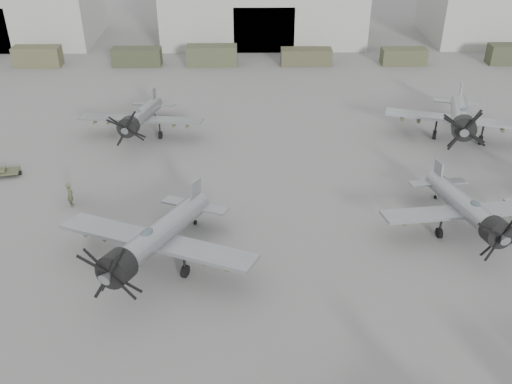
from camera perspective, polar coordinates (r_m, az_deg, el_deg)
ground at (r=31.65m, az=3.59°, el=-17.29°), size 220.00×220.00×0.00m
hangar_center at (r=85.17m, az=0.69°, el=17.95°), size 29.00×14.80×8.70m
support_truck_1 at (r=79.03m, az=-21.01°, el=12.55°), size 5.84×2.20×2.47m
support_truck_2 at (r=75.77m, az=-11.82°, el=13.09°), size 6.15×2.20×2.22m
support_truck_3 at (r=74.55m, az=-4.43°, el=13.47°), size 6.36×2.20×2.51m
support_truck_4 at (r=74.85m, az=5.04°, el=13.33°), size 6.41×2.20×2.05m
support_truck_5 at (r=77.11m, az=14.55°, el=13.00°), size 5.66×2.20×2.02m
support_truck_6 at (r=81.58m, az=23.98°, el=12.49°), size 5.23×2.20×2.48m
aircraft_mid_1 at (r=36.75m, az=-10.23°, el=-4.71°), size 13.27×11.99×5.38m
aircraft_mid_2 at (r=42.19m, az=20.55°, el=-1.70°), size 12.10×10.89×4.81m
aircraft_far_0 at (r=54.90m, az=-11.53°, el=7.33°), size 11.77×10.59×4.68m
aircraft_far_1 at (r=56.16m, az=19.86°, el=7.05°), size 13.79×12.42×5.52m
ground_crew at (r=45.84m, az=-18.08°, el=-0.26°), size 0.65×0.82×1.96m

